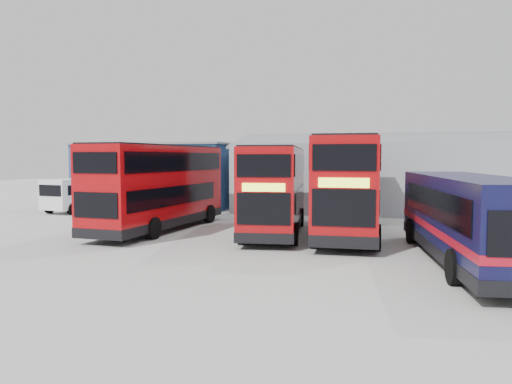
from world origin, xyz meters
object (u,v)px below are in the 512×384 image
single_decker_blue (468,220)px  double_decker_right (349,187)px  office_block (162,175)px  double_decker_centre (276,190)px  maintenance_shed (442,176)px  double_decker_left (159,188)px  panel_van (80,193)px

single_decker_blue → double_decker_right: bearing=-56.9°
office_block → single_decker_blue: size_ratio=0.99×
single_decker_blue → double_decker_centre: bearing=-39.9°
maintenance_shed → single_decker_blue: size_ratio=2.45×
office_block → double_decker_centre: bearing=-45.2°
office_block → double_decker_centre: 17.17m
double_decker_left → panel_van: size_ratio=1.91×
panel_van → double_decker_centre: bearing=-12.2°
office_block → panel_van: size_ratio=2.08×
office_block → panel_van: 6.95m
double_decker_centre → double_decker_right: bearing=-5.1°
double_decker_right → office_block: bearing=141.6°
office_block → maintenance_shed: maintenance_shed is taller
double_decker_left → double_decker_centre: double_decker_left is taller
double_decker_right → double_decker_left: bearing=-177.3°
double_decker_left → double_decker_right: size_ratio=0.95×
double_decker_left → double_decker_right: bearing=-170.9°
maintenance_shed → double_decker_centre: size_ratio=2.79×
double_decker_right → panel_van: bearing=160.5°
maintenance_shed → double_decker_centre: (-9.91, -14.19, -0.34)m
double_decker_right → panel_van: size_ratio=2.00×
double_decker_left → double_decker_centre: 6.42m
office_block → maintenance_shed: 22.09m
maintenance_shed → double_decker_left: size_ratio=2.71×
double_decker_left → double_decker_centre: size_ratio=1.03×
panel_van → double_decker_right: bearing=-8.0°
office_block → double_decker_right: office_block is taller
office_block → single_decker_blue: bearing=-40.8°
double_decker_left → double_decker_centre: bearing=-169.4°
double_decker_centre → single_decker_blue: bearing=-39.9°
maintenance_shed → double_decker_left: 22.02m
double_decker_left → panel_van: (-9.81, 7.32, -0.96)m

